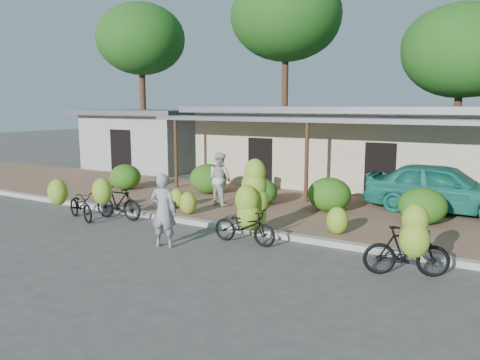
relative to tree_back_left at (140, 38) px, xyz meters
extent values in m
plane|color=#4C4946|center=(13.69, -13.11, -7.36)|extent=(100.00, 100.00, 0.00)
cube|color=#90654D|center=(13.69, -8.11, -7.30)|extent=(60.00, 6.00, 0.12)
cube|color=#A8A399|center=(13.69, -11.11, -7.29)|extent=(60.00, 0.25, 0.15)
cube|color=beige|center=(13.69, -2.11, -5.81)|extent=(12.00, 6.00, 3.10)
cube|color=slate|center=(13.69, -2.11, -4.14)|extent=(13.00, 7.00, 0.25)
cube|color=black|center=(13.69, -5.06, -6.26)|extent=(1.40, 0.12, 2.20)
cube|color=slate|center=(13.69, -6.11, -4.46)|extent=(13.00, 2.00, 0.15)
cylinder|color=#513420|center=(8.09, -7.01, -5.94)|extent=(0.14, 0.14, 2.85)
cylinder|color=#513420|center=(13.69, -7.01, -5.94)|extent=(0.14, 0.14, 2.85)
cube|color=#ABAAA5|center=(2.69, -2.11, -5.91)|extent=(6.00, 5.00, 2.90)
cube|color=slate|center=(2.69, -2.11, -4.34)|extent=(7.00, 6.00, 0.25)
cube|color=black|center=(2.69, -4.56, -6.26)|extent=(1.40, 0.12, 2.20)
cylinder|color=#513420|center=(0.19, -0.11, -3.52)|extent=(0.36, 0.36, 7.70)
ellipsoid|color=#114612|center=(0.19, -0.11, -0.09)|extent=(5.22, 5.22, 4.17)
ellipsoid|color=#114612|center=(-0.31, 0.19, 0.21)|extent=(4.43, 4.43, 3.55)
cylinder|color=#513420|center=(8.19, 2.89, -2.97)|extent=(0.36, 0.36, 8.79)
ellipsoid|color=#114612|center=(8.19, 2.89, 0.94)|extent=(6.20, 6.20, 4.96)
ellipsoid|color=#114612|center=(7.69, 3.19, 1.24)|extent=(5.27, 5.27, 4.21)
cylinder|color=#513420|center=(17.19, 3.39, -4.21)|extent=(0.36, 0.36, 6.31)
ellipsoid|color=#114612|center=(17.19, 3.39, -1.40)|extent=(5.56, 5.56, 4.45)
ellipsoid|color=#114612|center=(16.69, 3.69, -1.10)|extent=(4.73, 4.73, 3.78)
ellipsoid|color=#225012|center=(6.63, -8.38, -6.75)|extent=(1.27, 1.14, 0.99)
ellipsoid|color=#225012|center=(9.94, -7.45, -6.69)|extent=(1.43, 1.28, 1.11)
ellipsoid|color=#225012|center=(12.62, -8.30, -6.80)|extent=(1.14, 1.03, 0.89)
ellipsoid|color=#225012|center=(14.88, -8.00, -6.71)|extent=(1.36, 1.22, 1.06)
ellipsoid|color=#225012|center=(17.66, -8.21, -6.73)|extent=(1.31, 1.18, 1.02)
imported|color=black|center=(8.70, -12.37, -6.93)|extent=(1.75, 1.11, 0.87)
ellipsoid|color=#72A328|center=(8.48, -12.98, -6.45)|extent=(0.62, 0.52, 0.77)
imported|color=black|center=(9.62, -11.75, -6.86)|extent=(1.71, 0.59, 1.01)
ellipsoid|color=#72A328|center=(9.66, -12.40, -6.40)|extent=(0.61, 0.52, 0.77)
imported|color=black|center=(14.15, -12.01, -6.92)|extent=(1.69, 0.62, 0.88)
ellipsoid|color=#72A328|center=(14.09, -11.46, -6.73)|extent=(0.72, 0.61, 0.89)
ellipsoid|color=#72A328|center=(14.19, -11.46, -6.36)|extent=(0.62, 0.53, 0.78)
ellipsoid|color=#72A328|center=(14.11, -11.46, -5.99)|extent=(0.67, 0.57, 0.84)
ellipsoid|color=#72A328|center=(14.14, -11.46, -5.65)|extent=(0.56, 0.48, 0.70)
ellipsoid|color=#72A328|center=(14.14, -11.81, -6.68)|extent=(0.61, 0.51, 0.76)
ellipsoid|color=#72A328|center=(14.10, -11.81, -6.30)|extent=(0.63, 0.53, 0.78)
imported|color=black|center=(18.04, -12.28, -6.85)|extent=(1.75, 1.07, 1.02)
ellipsoid|color=#72A328|center=(18.28, -12.88, -6.43)|extent=(0.55, 0.47, 0.69)
ellipsoid|color=#72A328|center=(18.26, -12.84, -6.06)|extent=(0.48, 0.41, 0.61)
ellipsoid|color=#72A328|center=(10.49, -10.03, -6.93)|extent=(0.50, 0.43, 0.63)
ellipsoid|color=#72A328|center=(11.32, -10.55, -6.90)|extent=(0.55, 0.46, 0.68)
ellipsoid|color=#72A328|center=(15.97, -10.40, -6.89)|extent=(0.57, 0.48, 0.71)
cube|color=beige|center=(10.23, -9.84, -7.09)|extent=(0.86, 0.42, 0.30)
cube|color=beige|center=(10.16, -10.35, -7.10)|extent=(0.84, 0.67, 0.28)
imported|color=gray|center=(12.61, -13.24, -6.46)|extent=(0.75, 0.59, 1.80)
imported|color=silver|center=(11.42, -8.91, -6.36)|extent=(1.00, 0.87, 1.76)
imported|color=#1B7A67|center=(17.88, -6.36, -6.48)|extent=(4.54, 1.92, 1.53)
camera|label=1|loc=(19.75, -21.72, -3.98)|focal=35.00mm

